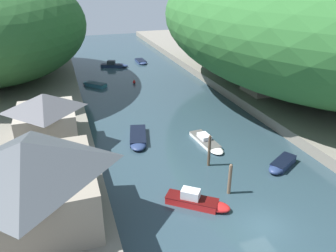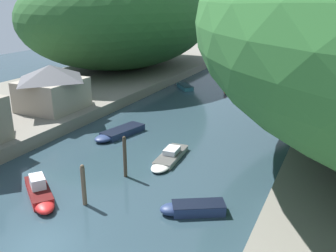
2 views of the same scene
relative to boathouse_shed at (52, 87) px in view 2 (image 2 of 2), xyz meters
The scene contains 14 objects.
water_surface 19.66m from the boathouse_shed, 35.37° to the left, with size 130.00×130.00×0.00m, color #283D47.
left_bank 13.28m from the boathouse_shed, 119.91° to the left, with size 22.00×120.00×1.31m.
hillside_left 29.30m from the boathouse_shed, 105.22° to the left, with size 30.23×42.32×18.03m.
boathouse_shed is the anchor object (origin of this frame).
boat_open_rowboat 10.59m from the boathouse_shed, ahead, with size 3.19×6.42×0.67m.
boat_small_dinghy 23.03m from the boathouse_shed, 71.19° to the left, with size 4.27×4.37×0.64m.
boat_cabin_cruiser 36.07m from the boathouse_shed, 68.50° to the left, with size 5.93×3.58×1.40m.
boat_far_upstream 25.48m from the boathouse_shed, 28.22° to the right, with size 4.44×3.35×0.72m.
boat_mid_channel 40.32m from the boathouse_shed, 61.02° to the left, with size 1.90×4.85×0.57m.
boat_near_quay 18.31m from the boathouse_shed, 15.76° to the right, with size 2.08×6.22×0.91m.
boat_red_skiff 19.30m from the boathouse_shed, 51.46° to the right, with size 5.22×4.43×1.47m.
mooring_post_nearest 20.83m from the boathouse_shed, 42.85° to the right, with size 0.31×0.31×3.04m.
mooring_post_second 18.09m from the boathouse_shed, 30.66° to the right, with size 0.29×0.29×3.46m.
channel_buoy_near 25.49m from the boathouse_shed, 55.00° to the left, with size 0.54×0.54×0.81m.
Camera 2 is at (14.58, -13.36, 13.64)m, focal length 40.00 mm.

